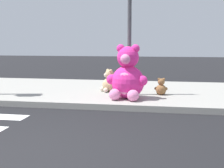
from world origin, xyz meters
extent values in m
plane|color=black|center=(0.00, 0.00, 0.00)|extent=(60.00, 60.00, 0.00)
cube|color=#9E9B93|center=(0.00, 5.20, 0.07)|extent=(28.00, 4.40, 0.15)
cylinder|color=#4C4C51|center=(1.00, 4.40, 1.75)|extent=(0.11, 0.11, 3.20)
sphere|color=#F22D93|center=(1.03, 3.85, 0.58)|extent=(0.85, 0.85, 0.85)
ellipsoid|color=pink|center=(0.98, 3.55, 0.58)|extent=(0.49, 0.26, 0.55)
sphere|color=#F22D93|center=(1.03, 3.85, 1.21)|extent=(0.56, 0.56, 0.56)
sphere|color=pink|center=(0.99, 3.61, 1.18)|extent=(0.26, 0.26, 0.26)
sphere|color=#F22D93|center=(1.22, 3.82, 1.44)|extent=(0.21, 0.21, 0.21)
sphere|color=#F22D93|center=(1.41, 3.68, 0.64)|extent=(0.27, 0.27, 0.27)
sphere|color=pink|center=(1.21, 3.46, 0.30)|extent=(0.29, 0.29, 0.29)
sphere|color=#F22D93|center=(0.84, 3.88, 1.44)|extent=(0.21, 0.21, 0.21)
sphere|color=#F22D93|center=(0.61, 3.81, 0.64)|extent=(0.27, 0.27, 0.27)
sphere|color=pink|center=(0.74, 3.53, 0.30)|extent=(0.29, 0.29, 0.29)
sphere|color=olive|center=(1.88, 4.51, 0.30)|extent=(0.29, 0.29, 0.29)
ellipsoid|color=tan|center=(1.88, 4.61, 0.30)|extent=(0.16, 0.07, 0.19)
sphere|color=olive|center=(1.88, 4.51, 0.51)|extent=(0.19, 0.19, 0.19)
sphere|color=tan|center=(1.88, 4.59, 0.50)|extent=(0.09, 0.09, 0.09)
sphere|color=olive|center=(1.81, 4.51, 0.59)|extent=(0.07, 0.07, 0.07)
sphere|color=olive|center=(1.74, 4.54, 0.32)|extent=(0.09, 0.09, 0.09)
sphere|color=tan|center=(1.80, 4.63, 0.20)|extent=(0.10, 0.10, 0.10)
sphere|color=olive|center=(1.95, 4.51, 0.59)|extent=(0.07, 0.07, 0.07)
sphere|color=olive|center=(2.02, 4.55, 0.32)|extent=(0.09, 0.09, 0.09)
sphere|color=tan|center=(1.96, 4.63, 0.20)|extent=(0.10, 0.10, 0.10)
sphere|color=tan|center=(0.37, 4.82, 0.35)|extent=(0.41, 0.41, 0.41)
ellipsoid|color=beige|center=(0.25, 4.73, 0.35)|extent=(0.21, 0.23, 0.27)
sphere|color=tan|center=(0.37, 4.82, 0.66)|extent=(0.27, 0.27, 0.27)
sphere|color=beige|center=(0.28, 4.75, 0.64)|extent=(0.12, 0.12, 0.12)
sphere|color=tan|center=(0.43, 4.74, 0.77)|extent=(0.10, 0.10, 0.10)
sphere|color=tan|center=(0.45, 4.63, 0.39)|extent=(0.13, 0.13, 0.13)
sphere|color=beige|center=(0.30, 4.62, 0.22)|extent=(0.14, 0.14, 0.14)
sphere|color=tan|center=(0.31, 4.89, 0.77)|extent=(0.10, 0.10, 0.10)
sphere|color=tan|center=(0.21, 4.94, 0.39)|extent=(0.13, 0.13, 0.13)
sphere|color=beige|center=(0.16, 4.80, 0.22)|extent=(0.14, 0.14, 0.14)
sphere|color=#8CD133|center=(0.92, 5.07, 0.34)|extent=(0.38, 0.38, 0.38)
ellipsoid|color=#B8DE87|center=(0.79, 5.10, 0.34)|extent=(0.13, 0.22, 0.25)
sphere|color=#8CD133|center=(0.92, 5.07, 0.63)|extent=(0.25, 0.25, 0.25)
sphere|color=#B8DE87|center=(0.82, 5.09, 0.61)|extent=(0.11, 0.11, 0.11)
sphere|color=#8CD133|center=(0.90, 4.98, 0.73)|extent=(0.10, 0.10, 0.10)
sphere|color=#8CD133|center=(0.83, 4.90, 0.37)|extent=(0.12, 0.12, 0.12)
sphere|color=#B8DE87|center=(0.74, 5.00, 0.22)|extent=(0.13, 0.13, 0.13)
sphere|color=#8CD133|center=(0.94, 5.15, 0.73)|extent=(0.10, 0.10, 0.10)
sphere|color=#8CD133|center=(0.92, 5.25, 0.37)|extent=(0.12, 0.12, 0.12)
sphere|color=#B8DE87|center=(0.79, 5.21, 0.22)|extent=(0.13, 0.13, 0.13)
camera|label=1|loc=(1.89, -3.59, 1.59)|focal=46.87mm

